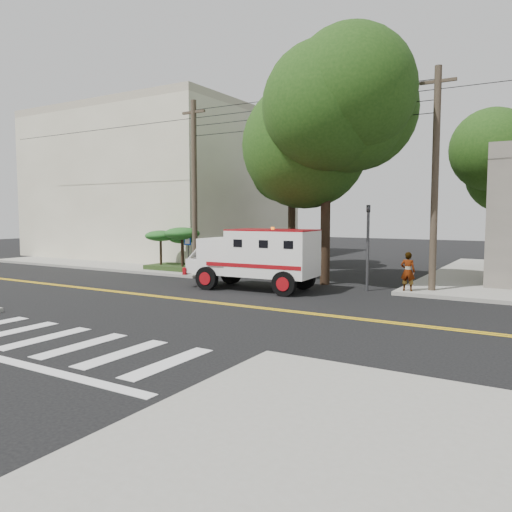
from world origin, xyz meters
The scene contains 12 objects.
ground centered at (0.00, 0.00, 0.00)m, with size 100.00×100.00×0.00m, color black.
sidewalk_nw centered at (-13.50, 13.50, 0.07)m, with size 17.00×17.00×0.15m, color gray.
building_left centered at (-15.50, 15.00, 5.15)m, with size 16.00×14.00×10.00m, color #BFB89C.
utility_pole_left centered at (-5.60, 6.00, 4.50)m, with size 0.28×0.28×9.00m, color #382D23.
utility_pole_right centered at (6.30, 6.20, 4.50)m, with size 0.28×0.28×9.00m, color #382D23.
tree_main centered at (1.94, 6.21, 7.20)m, with size 6.08×5.70×9.85m.
tree_left centered at (-2.68, 11.79, 5.73)m, with size 4.48×4.20×7.70m.
traffic_signal centered at (3.80, 5.60, 2.23)m, with size 0.15×0.18×3.60m.
accessibility_sign centered at (-6.20, 6.17, 1.37)m, with size 0.45×0.10×2.02m.
palm_planter centered at (-7.44, 6.62, 1.65)m, with size 3.52×2.63×2.36m.
armored_truck centered at (-0.33, 3.50, 1.47)m, with size 5.79×2.58×2.58m.
pedestrian_a centered at (5.50, 5.50, 0.94)m, with size 0.57×0.38×1.57m, color gray.
Camera 1 is at (10.47, -14.60, 3.24)m, focal length 35.00 mm.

